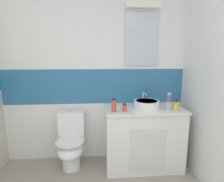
# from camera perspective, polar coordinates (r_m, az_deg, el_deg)

# --- Properties ---
(wall_back_tiled) EXTENTS (3.20, 0.20, 2.50)m
(wall_back_tiled) POSITION_cam_1_polar(r_m,az_deg,el_deg) (2.64, -5.34, 5.01)
(wall_back_tiled) COLOR white
(wall_back_tiled) RESTS_ON ground_plane
(vanity_cabinet) EXTENTS (1.05, 0.57, 0.85)m
(vanity_cabinet) POSITION_cam_1_polar(r_m,az_deg,el_deg) (2.62, 9.75, -14.12)
(vanity_cabinet) COLOR white
(vanity_cabinet) RESTS_ON ground_plane
(sink_basin) EXTENTS (0.35, 0.39, 0.18)m
(sink_basin) POSITION_cam_1_polar(r_m,az_deg,el_deg) (2.48, 10.85, -3.96)
(sink_basin) COLOR white
(sink_basin) RESTS_ON vanity_cabinet
(toilet) EXTENTS (0.37, 0.50, 0.78)m
(toilet) POSITION_cam_1_polar(r_m,az_deg,el_deg) (2.64, -12.91, -15.64)
(toilet) COLOR white
(toilet) RESTS_ON ground_plane
(toothbrush_cup) EXTENTS (0.07, 0.07, 0.23)m
(toothbrush_cup) POSITION_cam_1_polar(r_m,az_deg,el_deg) (2.42, 17.50, -4.37)
(toothbrush_cup) COLOR #B2ADA3
(toothbrush_cup) RESTS_ON vanity_cabinet
(soap_dispenser) EXTENTS (0.06, 0.06, 0.14)m
(soap_dispenser) POSITION_cam_1_polar(r_m,az_deg,el_deg) (2.45, 19.57, -4.54)
(soap_dispenser) COLOR yellow
(soap_dispenser) RESTS_ON vanity_cabinet
(lotion_bottle_short) EXTENTS (0.06, 0.06, 0.10)m
(lotion_bottle_short) POSITION_cam_1_polar(r_m,az_deg,el_deg) (2.27, 3.98, -5.28)
(lotion_bottle_short) COLOR #D84C33
(lotion_bottle_short) RESTS_ON vanity_cabinet
(mouthwash_bottle) EXTENTS (0.06, 0.06, 0.17)m
(mouthwash_bottle) POSITION_cam_1_polar(r_m,az_deg,el_deg) (2.23, 0.61, -4.65)
(mouthwash_bottle) COLOR #D84C33
(mouthwash_bottle) RESTS_ON vanity_cabinet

